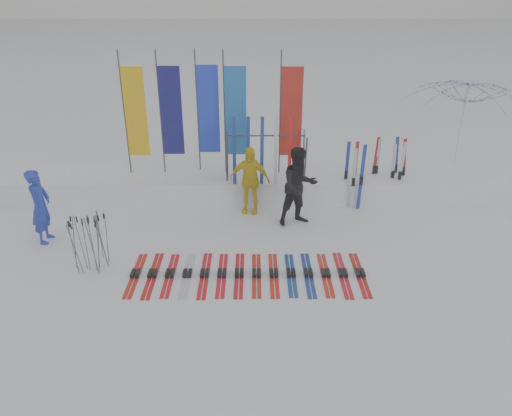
{
  "coord_description": "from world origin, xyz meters",
  "views": [
    {
      "loc": [
        0.16,
        -7.9,
        5.52
      ],
      "look_at": [
        0.2,
        1.6,
        1.0
      ],
      "focal_mm": 35.0,
      "sensor_mm": 36.0,
      "label": 1
    }
  ],
  "objects_px": {
    "person_yellow": "(249,180)",
    "ski_rack": "(266,151)",
    "person_blue": "(40,206)",
    "tent_canopy": "(463,131)",
    "person_black": "(299,187)",
    "ski_row": "(248,274)"
  },
  "relations": [
    {
      "from": "person_yellow",
      "to": "ski_rack",
      "type": "distance_m",
      "value": 0.97
    },
    {
      "from": "person_blue",
      "to": "tent_canopy",
      "type": "bearing_deg",
      "value": -71.9
    },
    {
      "from": "ski_rack",
      "to": "person_blue",
      "type": "bearing_deg",
      "value": -156.39
    },
    {
      "from": "person_blue",
      "to": "person_yellow",
      "type": "bearing_deg",
      "value": -72.57
    },
    {
      "from": "person_blue",
      "to": "person_black",
      "type": "height_order",
      "value": "person_black"
    },
    {
      "from": "tent_canopy",
      "to": "ski_rack",
      "type": "bearing_deg",
      "value": -166.13
    },
    {
      "from": "person_blue",
      "to": "tent_canopy",
      "type": "distance_m",
      "value": 11.13
    },
    {
      "from": "person_yellow",
      "to": "ski_rack",
      "type": "xyz_separation_m",
      "value": [
        0.42,
        0.7,
        0.52
      ]
    },
    {
      "from": "person_blue",
      "to": "ski_rack",
      "type": "relative_size",
      "value": 0.84
    },
    {
      "from": "ski_row",
      "to": "ski_rack",
      "type": "xyz_separation_m",
      "value": [
        0.43,
        3.64,
        1.35
      ]
    },
    {
      "from": "person_blue",
      "to": "ski_row",
      "type": "bearing_deg",
      "value": -108.23
    },
    {
      "from": "person_blue",
      "to": "person_black",
      "type": "bearing_deg",
      "value": -82.17
    },
    {
      "from": "person_black",
      "to": "tent_canopy",
      "type": "xyz_separation_m",
      "value": [
        4.78,
        2.71,
        0.53
      ]
    },
    {
      "from": "person_blue",
      "to": "tent_canopy",
      "type": "xyz_separation_m",
      "value": [
        10.53,
        3.55,
        0.63
      ]
    },
    {
      "from": "person_black",
      "to": "ski_row",
      "type": "relative_size",
      "value": 0.41
    },
    {
      "from": "ski_row",
      "to": "person_black",
      "type": "bearing_deg",
      "value": 62.73
    },
    {
      "from": "person_blue",
      "to": "person_black",
      "type": "distance_m",
      "value": 5.81
    },
    {
      "from": "tent_canopy",
      "to": "ski_row",
      "type": "distance_m",
      "value": 7.92
    },
    {
      "from": "ski_row",
      "to": "ski_rack",
      "type": "bearing_deg",
      "value": 83.2
    },
    {
      "from": "person_yellow",
      "to": "tent_canopy",
      "type": "xyz_separation_m",
      "value": [
        5.95,
        2.06,
        0.62
      ]
    },
    {
      "from": "person_yellow",
      "to": "tent_canopy",
      "type": "height_order",
      "value": "tent_canopy"
    },
    {
      "from": "tent_canopy",
      "to": "ski_rack",
      "type": "relative_size",
      "value": 1.61
    }
  ]
}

